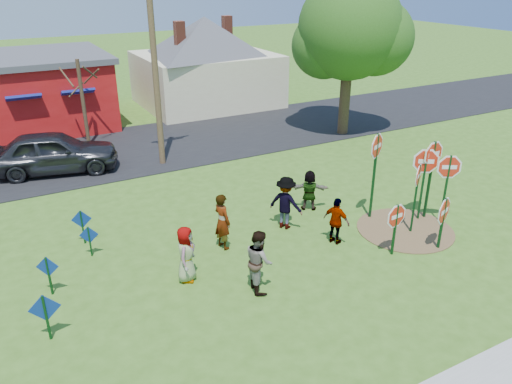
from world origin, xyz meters
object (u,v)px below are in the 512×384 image
(stop_sign_d, at_px, (432,161))
(stop_sign_a, at_px, (396,219))
(suv, at_px, (53,152))
(utility_pole, at_px, (155,64))
(person_a, at_px, (186,254))
(stop_sign_c, at_px, (425,168))
(leafy_tree, at_px, (352,33))
(stop_sign_b, at_px, (376,155))
(person_b, at_px, (222,221))

(stop_sign_d, bearing_deg, stop_sign_a, -157.57)
(suv, relative_size, utility_pole, 0.62)
(stop_sign_a, bearing_deg, person_a, 159.16)
(stop_sign_c, bearing_deg, suv, 167.36)
(leafy_tree, bearing_deg, utility_pole, 178.67)
(suv, bearing_deg, stop_sign_d, -121.87)
(stop_sign_c, distance_m, utility_pole, 11.58)
(stop_sign_b, bearing_deg, stop_sign_a, -139.56)
(stop_sign_b, height_order, suv, stop_sign_b)
(stop_sign_c, distance_m, person_b, 7.06)
(stop_sign_b, relative_size, leafy_tree, 0.41)
(stop_sign_d, bearing_deg, stop_sign_c, 174.46)
(person_a, height_order, suv, suv)
(person_a, distance_m, suv, 10.51)
(stop_sign_a, distance_m, person_b, 5.24)
(stop_sign_b, bearing_deg, suv, 108.02)
(person_a, height_order, utility_pole, utility_pole)
(stop_sign_c, relative_size, leafy_tree, 0.35)
(stop_sign_c, distance_m, suv, 14.98)
(stop_sign_a, xyz_separation_m, suv, (-8.02, 12.03, -0.27))
(stop_sign_c, relative_size, stop_sign_d, 0.93)
(stop_sign_c, height_order, stop_sign_d, stop_sign_d)
(person_b, bearing_deg, person_a, 113.33)
(suv, relative_size, leafy_tree, 0.65)
(stop_sign_b, xyz_separation_m, suv, (-9.06, 9.77, -1.42))
(stop_sign_b, relative_size, person_a, 1.96)
(utility_pole, bearing_deg, stop_sign_c, -57.40)
(person_b, xyz_separation_m, leafy_tree, (10.78, 7.79, 4.22))
(person_b, bearing_deg, utility_pole, -16.91)
(stop_sign_b, height_order, leafy_tree, leafy_tree)
(stop_sign_b, xyz_separation_m, person_b, (-5.43, 0.60, -1.44))
(stop_sign_a, xyz_separation_m, person_b, (-4.39, 2.86, -0.29))
(stop_sign_d, bearing_deg, utility_pole, 119.89)
(utility_pole, bearing_deg, leafy_tree, -1.33)
(person_b, xyz_separation_m, suv, (-3.63, 9.17, 0.02))
(stop_sign_c, xyz_separation_m, person_a, (-8.48, 0.35, -1.09))
(stop_sign_a, xyz_separation_m, stop_sign_c, (2.45, 1.36, 0.71))
(stop_sign_d, height_order, suv, stop_sign_d)
(stop_sign_b, height_order, person_a, stop_sign_b)
(suv, bearing_deg, person_b, -145.46)
(stop_sign_d, relative_size, person_a, 1.80)
(stop_sign_a, height_order, suv, stop_sign_a)
(leafy_tree, bearing_deg, stop_sign_a, -120.99)
(stop_sign_a, distance_m, leafy_tree, 13.03)
(person_a, bearing_deg, suv, 46.46)
(stop_sign_a, height_order, leafy_tree, leafy_tree)
(stop_sign_a, relative_size, person_a, 1.10)
(stop_sign_a, bearing_deg, suv, 118.69)
(person_b, bearing_deg, suv, 9.99)
(stop_sign_b, distance_m, person_a, 7.26)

